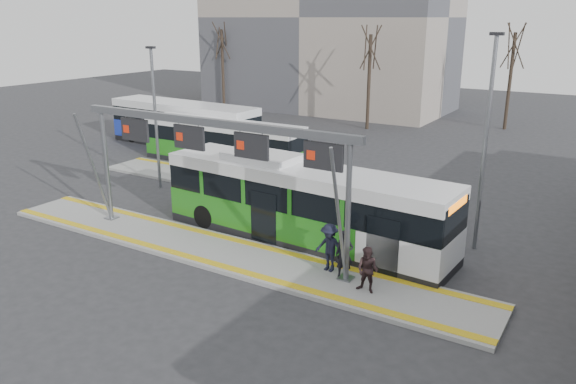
% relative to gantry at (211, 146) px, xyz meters
% --- Properties ---
extents(ground, '(120.00, 120.00, 0.00)m').
position_rel_gantry_xyz_m(ground, '(0.35, -0.25, -4.30)').
color(ground, '#2D2D30').
rests_on(ground, ground).
extents(platform_main, '(22.00, 3.00, 0.15)m').
position_rel_gantry_xyz_m(platform_main, '(0.35, -0.25, -4.22)').
color(platform_main, gray).
rests_on(platform_main, ground).
extents(platform_second, '(20.00, 3.00, 0.15)m').
position_rel_gantry_xyz_m(platform_second, '(-3.65, 7.75, -4.22)').
color(platform_second, gray).
rests_on(platform_second, ground).
extents(tactile_main, '(22.00, 2.65, 0.02)m').
position_rel_gantry_xyz_m(tactile_main, '(0.35, -0.25, -4.14)').
color(tactile_main, gold).
rests_on(tactile_main, platform_main).
extents(tactile_second, '(20.00, 0.35, 0.02)m').
position_rel_gantry_xyz_m(tactile_second, '(-3.65, 8.90, -4.14)').
color(tactile_second, gold).
rests_on(tactile_second, platform_second).
extents(gantry, '(13.00, 1.68, 5.20)m').
position_rel_gantry_xyz_m(gantry, '(0.00, 0.00, 0.00)').
color(gantry, slate).
rests_on(gantry, platform_main).
extents(apartment_block, '(24.50, 12.50, 18.40)m').
position_rel_gantry_xyz_m(apartment_block, '(-13.65, 35.75, 4.91)').
color(apartment_block, gray).
rests_on(apartment_block, ground).
extents(hero_bus, '(12.91, 3.43, 3.51)m').
position_rel_gantry_xyz_m(hero_bus, '(2.54, 2.67, -2.69)').
color(hero_bus, black).
rests_on(hero_bus, ground).
extents(bg_bus_green, '(11.11, 2.50, 2.77)m').
position_rel_gantry_xyz_m(bg_bus_green, '(-8.28, 11.17, -2.93)').
color(bg_bus_green, black).
rests_on(bg_bus_green, ground).
extents(bg_bus_blue, '(12.28, 3.28, 3.17)m').
position_rel_gantry_xyz_m(bg_bus_blue, '(-13.91, 13.82, -2.73)').
color(bg_bus_blue, black).
rests_on(bg_bus_blue, ground).
extents(passenger_a, '(0.73, 0.59, 1.73)m').
position_rel_gantry_xyz_m(passenger_a, '(5.69, 0.19, -3.28)').
color(passenger_a, black).
rests_on(passenger_a, platform_main).
extents(passenger_b, '(0.80, 0.64, 1.61)m').
position_rel_gantry_xyz_m(passenger_b, '(6.88, -0.46, -3.34)').
color(passenger_b, '#2F1F20').
rests_on(passenger_b, platform_main).
extents(passenger_c, '(1.25, 0.82, 1.81)m').
position_rel_gantry_xyz_m(passenger_c, '(5.00, 0.36, -3.25)').
color(passenger_c, black).
rests_on(passenger_c, platform_main).
extents(tree_left, '(1.40, 1.40, 8.73)m').
position_rel_gantry_xyz_m(tree_left, '(-5.29, 26.95, 2.32)').
color(tree_left, '#382B21').
rests_on(tree_left, ground).
extents(tree_mid, '(1.40, 1.40, 8.92)m').
position_rel_gantry_xyz_m(tree_mid, '(4.65, 32.88, 2.46)').
color(tree_mid, '#382B21').
rests_on(tree_mid, ground).
extents(tree_far, '(1.40, 1.40, 8.90)m').
position_rel_gantry_xyz_m(tree_far, '(-22.37, 29.36, 2.45)').
color(tree_far, '#382B21').
rests_on(tree_far, ground).
extents(lamp_west, '(0.50, 0.25, 7.60)m').
position_rel_gantry_xyz_m(lamp_west, '(-8.06, 5.21, -0.26)').
color(lamp_west, slate).
rests_on(lamp_west, ground).
extents(lamp_east, '(0.50, 0.25, 8.52)m').
position_rel_gantry_xyz_m(lamp_east, '(8.95, 5.62, 0.20)').
color(lamp_east, slate).
rests_on(lamp_east, ground).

